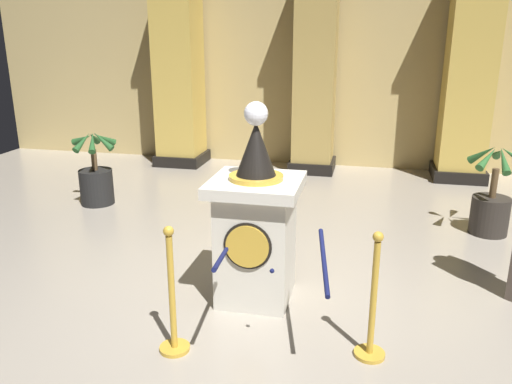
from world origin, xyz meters
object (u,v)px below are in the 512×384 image
object	(u,v)px
stanchion_far	(372,314)
potted_palm_left	(96,179)
potted_palm_right	(491,206)
pedestal_clock	(256,226)
stanchion_near	(173,309)

from	to	relation	value
stanchion_far	potted_palm_left	distance (m)	4.90
potted_palm_right	potted_palm_left	bearing A→B (deg)	-179.99
pedestal_clock	potted_palm_left	xyz separation A→B (m)	(-2.87, 2.22, -0.35)
stanchion_near	pedestal_clock	bearing A→B (deg)	65.60
stanchion_near	potted_palm_right	bearing A→B (deg)	47.73
pedestal_clock	stanchion_near	distance (m)	1.11
potted_palm_left	stanchion_near	bearing A→B (deg)	-52.61
potted_palm_left	potted_palm_right	bearing A→B (deg)	0.01
pedestal_clock	stanchion_near	world-z (taller)	pedestal_clock
potted_palm_left	pedestal_clock	bearing A→B (deg)	-37.72
stanchion_far	stanchion_near	bearing A→B (deg)	-170.18
potted_palm_left	potted_palm_right	world-z (taller)	potted_palm_right
pedestal_clock	stanchion_far	size ratio (longest dim) A/B	1.79
stanchion_far	potted_palm_right	bearing A→B (deg)	64.43
pedestal_clock	stanchion_far	xyz separation A→B (m)	(1.06, -0.71, -0.36)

